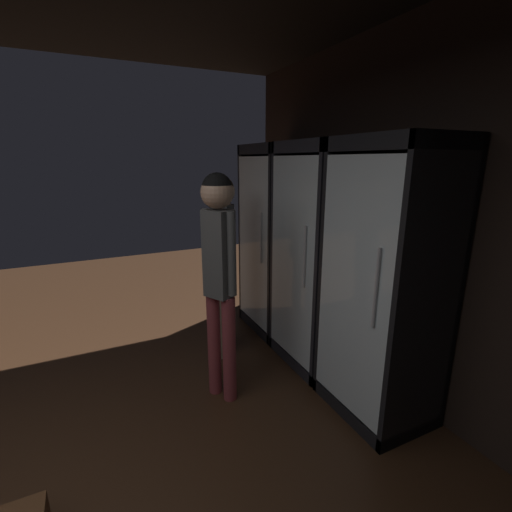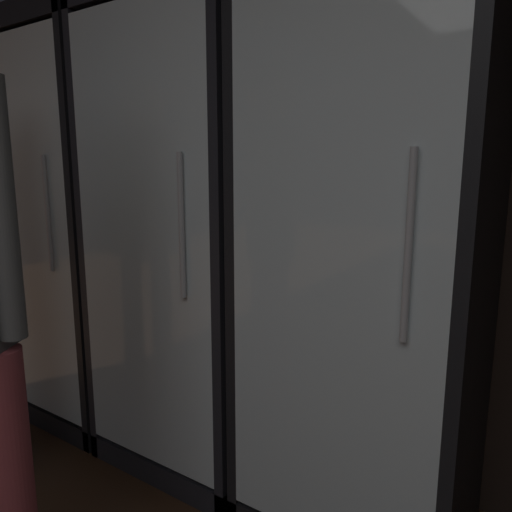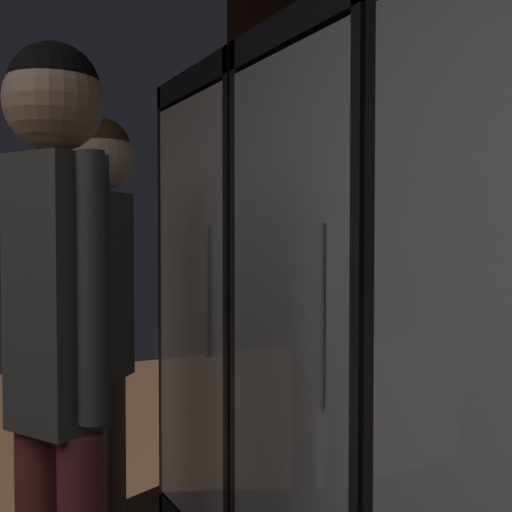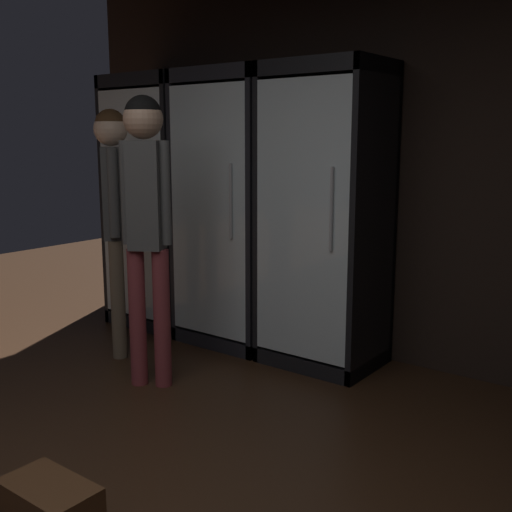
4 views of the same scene
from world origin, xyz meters
The scene contains 3 objects.
cooler_far_left centered at (-2.09, 2.73, 0.97)m, with size 0.75×0.61×1.98m.
cooler_left centered at (-1.32, 2.73, 0.97)m, with size 0.75×0.61×1.98m.
cooler_center centered at (-0.55, 2.73, 0.98)m, with size 0.75×0.61×1.98m.
Camera 2 is at (0.03, 1.17, 1.29)m, focal length 33.76 mm.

